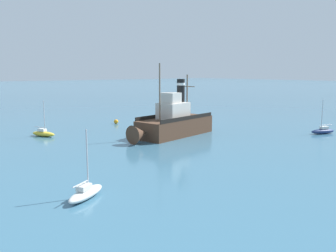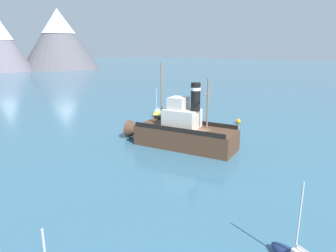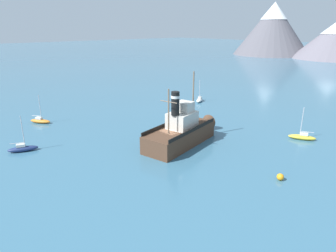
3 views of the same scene
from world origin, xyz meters
name	(u,v)px [view 1 (image 1 of 3)]	position (x,y,z in m)	size (l,w,h in m)	color
ground_plane	(184,134)	(0.00, 0.00, 0.00)	(600.00, 600.00, 0.00)	#38667F
old_tugboat	(173,123)	(-0.07, 2.13, 1.83)	(6.65, 14.78, 9.90)	#4C3323
sailboat_white	(86,193)	(-14.99, 22.59, 0.43)	(2.86, 3.84, 4.90)	white
sailboat_navy	(323,131)	(-12.38, -15.65, 0.43)	(2.43, 3.94, 4.90)	navy
sailboat_yellow	(43,133)	(10.90, 16.14, 0.43)	(3.90, 2.66, 4.90)	gold
mooring_buoy	(116,122)	(14.80, 2.24, 0.38)	(0.76, 0.76, 0.76)	orange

